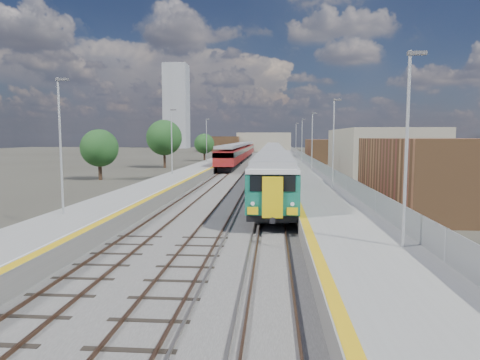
# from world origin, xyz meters

# --- Properties ---
(ground) EXTENTS (320.00, 320.00, 0.00)m
(ground) POSITION_xyz_m (0.00, 50.00, 0.00)
(ground) COLOR #47443A
(ground) RESTS_ON ground
(ballast_bed) EXTENTS (10.50, 155.00, 0.06)m
(ballast_bed) POSITION_xyz_m (-2.25, 52.50, 0.03)
(ballast_bed) COLOR #565451
(ballast_bed) RESTS_ON ground
(tracks) EXTENTS (8.96, 160.00, 0.17)m
(tracks) POSITION_xyz_m (-1.65, 54.18, 0.11)
(tracks) COLOR #4C3323
(tracks) RESTS_ON ground
(platform_right) EXTENTS (4.70, 155.00, 8.52)m
(platform_right) POSITION_xyz_m (5.28, 52.49, 0.54)
(platform_right) COLOR slate
(platform_right) RESTS_ON ground
(platform_left) EXTENTS (4.30, 155.00, 8.52)m
(platform_left) POSITION_xyz_m (-9.05, 52.49, 0.52)
(platform_left) COLOR slate
(platform_left) RESTS_ON ground
(buildings) EXTENTS (72.00, 185.50, 40.00)m
(buildings) POSITION_xyz_m (-18.12, 138.60, 10.70)
(buildings) COLOR brown
(buildings) RESTS_ON ground
(green_train) EXTENTS (3.01, 83.62, 3.31)m
(green_train) POSITION_xyz_m (1.50, 49.38, 2.33)
(green_train) COLOR black
(green_train) RESTS_ON ground
(red_train) EXTENTS (3.07, 62.22, 3.88)m
(red_train) POSITION_xyz_m (-5.50, 75.82, 2.29)
(red_train) COLOR black
(red_train) RESTS_ON ground
(tree_a) EXTENTS (4.63, 4.63, 6.28)m
(tree_a) POSITION_xyz_m (-19.91, 36.59, 3.95)
(tree_a) COLOR #382619
(tree_a) RESTS_ON ground
(tree_b) EXTENTS (6.10, 6.10, 8.27)m
(tree_b) POSITION_xyz_m (-17.25, 57.97, 5.21)
(tree_b) COLOR #382619
(tree_b) RESTS_ON ground
(tree_c) EXTENTS (4.50, 4.50, 6.10)m
(tree_c) POSITION_xyz_m (-13.90, 80.34, 3.84)
(tree_c) COLOR #382619
(tree_c) RESTS_ON ground
(tree_d) EXTENTS (4.42, 4.42, 5.99)m
(tree_d) POSITION_xyz_m (19.06, 69.75, 3.77)
(tree_d) COLOR #382619
(tree_d) RESTS_ON ground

